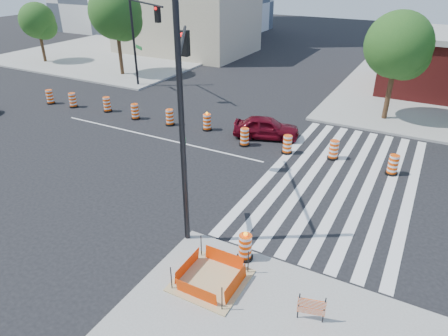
% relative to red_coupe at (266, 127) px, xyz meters
% --- Properties ---
extents(ground, '(120.00, 120.00, 0.00)m').
position_rel_red_coupe_xyz_m(ground, '(-5.82, -3.05, -0.65)').
color(ground, black).
rests_on(ground, ground).
extents(sidewalk_nw, '(22.00, 22.00, 0.15)m').
position_rel_red_coupe_xyz_m(sidewalk_nw, '(-23.82, 14.95, -0.58)').
color(sidewalk_nw, gray).
rests_on(sidewalk_nw, ground).
extents(crosswalk_east, '(6.75, 13.50, 0.01)m').
position_rel_red_coupe_xyz_m(crosswalk_east, '(5.13, -3.05, -0.65)').
color(crosswalk_east, silver).
rests_on(crosswalk_east, ground).
extents(lane_centerline, '(14.00, 0.12, 0.01)m').
position_rel_red_coupe_xyz_m(lane_centerline, '(-5.82, -3.05, -0.65)').
color(lane_centerline, silver).
rests_on(lane_centerline, ground).
extents(excavation_pit, '(2.20, 2.20, 0.90)m').
position_rel_red_coupe_xyz_m(excavation_pit, '(3.18, -12.05, -0.43)').
color(excavation_pit, tan).
rests_on(excavation_pit, ground).
extents(beige_midrise, '(14.00, 10.00, 10.00)m').
position_rel_red_coupe_xyz_m(beige_midrise, '(-17.82, 18.95, 4.35)').
color(beige_midrise, tan).
rests_on(beige_midrise, ground).
extents(red_coupe, '(4.13, 2.65, 1.31)m').
position_rel_red_coupe_xyz_m(red_coupe, '(0.00, 0.00, 0.00)').
color(red_coupe, '#550713').
rests_on(red_coupe, ground).
extents(signal_pole_se, '(3.50, 5.60, 8.55)m').
position_rel_red_coupe_xyz_m(signal_pole_se, '(0.33, -8.95, 4.58)').
color(signal_pole_se, black).
rests_on(signal_pole_se, ground).
extents(signal_pole_nw, '(5.59, 3.40, 8.47)m').
position_rel_red_coupe_xyz_m(signal_pole_nw, '(-12.23, 4.18, 4.53)').
color(signal_pole_nw, black).
rests_on(signal_pole_nw, ground).
extents(pit_drum, '(0.57, 0.57, 1.12)m').
position_rel_red_coupe_xyz_m(pit_drum, '(3.67, -10.52, -0.04)').
color(pit_drum, black).
rests_on(pit_drum, ground).
extents(barricade, '(0.78, 0.24, 0.94)m').
position_rel_red_coupe_xyz_m(barricade, '(6.49, -12.06, 0.01)').
color(barricade, '#FB4A05').
rests_on(barricade, ground).
extents(tree_north_a, '(3.44, 3.43, 5.83)m').
position_rel_red_coupe_xyz_m(tree_north_a, '(-27.58, 7.33, 3.26)').
color(tree_north_a, '#382314').
rests_on(tree_north_a, ground).
extents(tree_north_b, '(4.52, 4.52, 7.69)m').
position_rel_red_coupe_xyz_m(tree_north_b, '(-17.18, 7.17, 4.51)').
color(tree_north_b, '#382314').
rests_on(tree_north_b, ground).
extents(tree_north_c, '(4.03, 4.03, 6.86)m').
position_rel_red_coupe_xyz_m(tree_north_c, '(5.76, 6.47, 3.95)').
color(tree_north_c, '#382314').
rests_on(tree_north_c, ground).
extents(median_drum_0, '(0.60, 0.60, 1.02)m').
position_rel_red_coupe_xyz_m(median_drum_0, '(-16.42, -1.64, -0.17)').
color(median_drum_0, black).
rests_on(median_drum_0, ground).
extents(median_drum_1, '(0.60, 0.60, 1.02)m').
position_rel_red_coupe_xyz_m(median_drum_1, '(-14.35, -1.40, -0.17)').
color(median_drum_1, black).
rests_on(median_drum_1, ground).
extents(median_drum_2, '(0.60, 0.60, 1.02)m').
position_rel_red_coupe_xyz_m(median_drum_2, '(-11.53, -0.95, -0.17)').
color(median_drum_2, black).
rests_on(median_drum_2, ground).
extents(median_drum_3, '(0.60, 0.60, 1.02)m').
position_rel_red_coupe_xyz_m(median_drum_3, '(-8.87, -1.18, -0.17)').
color(median_drum_3, black).
rests_on(median_drum_3, ground).
extents(median_drum_4, '(0.60, 0.60, 1.02)m').
position_rel_red_coupe_xyz_m(median_drum_4, '(-6.21, -0.99, -0.17)').
color(median_drum_4, black).
rests_on(median_drum_4, ground).
extents(median_drum_5, '(0.60, 0.60, 1.18)m').
position_rel_red_coupe_xyz_m(median_drum_5, '(-3.69, -0.61, -0.16)').
color(median_drum_5, black).
rests_on(median_drum_5, ground).
extents(median_drum_6, '(0.60, 0.60, 1.02)m').
position_rel_red_coupe_xyz_m(median_drum_6, '(-0.64, -1.60, -0.17)').
color(median_drum_6, black).
rests_on(median_drum_6, ground).
extents(median_drum_7, '(0.60, 0.60, 1.02)m').
position_rel_red_coupe_xyz_m(median_drum_7, '(1.85, -1.43, -0.17)').
color(median_drum_7, black).
rests_on(median_drum_7, ground).
extents(median_drum_8, '(0.60, 0.60, 1.02)m').
position_rel_red_coupe_xyz_m(median_drum_8, '(4.24, -0.92, -0.17)').
color(median_drum_8, black).
rests_on(median_drum_8, ground).
extents(median_drum_9, '(0.60, 0.60, 1.02)m').
position_rel_red_coupe_xyz_m(median_drum_9, '(7.25, -1.27, -0.17)').
color(median_drum_9, black).
rests_on(median_drum_9, ground).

